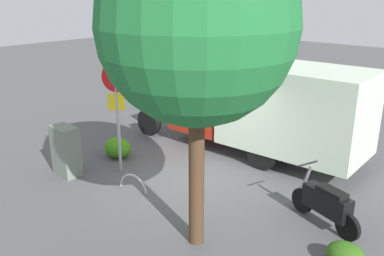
# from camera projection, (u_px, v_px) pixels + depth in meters

# --- Properties ---
(ground_plane) EXTENTS (60.00, 60.00, 0.00)m
(ground_plane) POSITION_uv_depth(u_px,v_px,m) (196.00, 179.00, 10.77)
(ground_plane) COLOR #4D4E4F
(box_truck_near) EXTENTS (7.30, 2.35, 2.75)m
(box_truck_near) POSITION_uv_depth(u_px,v_px,m) (264.00, 104.00, 11.96)
(box_truck_near) COLOR black
(box_truck_near) RESTS_ON ground
(motorcycle) EXTENTS (1.74, 0.80, 1.20)m
(motorcycle) POSITION_uv_depth(u_px,v_px,m) (326.00, 203.00, 8.49)
(motorcycle) COLOR black
(motorcycle) RESTS_ON ground
(stop_sign) EXTENTS (0.71, 0.33, 2.97)m
(stop_sign) POSITION_uv_depth(u_px,v_px,m) (117.00, 101.00, 10.65)
(stop_sign) COLOR #9E9EA3
(stop_sign) RESTS_ON ground
(street_tree) EXTENTS (3.41, 3.41, 5.85)m
(street_tree) POSITION_uv_depth(u_px,v_px,m) (197.00, 27.00, 6.80)
(street_tree) COLOR #47301E
(street_tree) RESTS_ON ground
(utility_cabinet) EXTENTS (0.80, 0.52, 1.34)m
(utility_cabinet) POSITION_uv_depth(u_px,v_px,m) (66.00, 151.00, 10.85)
(utility_cabinet) COLOR slate
(utility_cabinet) RESTS_ON ground
(bike_rack_hoop) EXTENTS (0.85, 0.18, 0.85)m
(bike_rack_hoop) POSITION_uv_depth(u_px,v_px,m) (133.00, 190.00, 10.20)
(bike_rack_hoop) COLOR #B7B7BC
(bike_rack_hoop) RESTS_ON ground
(shrub_near_sign) EXTENTS (0.69, 0.56, 0.47)m
(shrub_near_sign) POSITION_uv_depth(u_px,v_px,m) (346.00, 255.00, 7.30)
(shrub_near_sign) COLOR #2D5915
(shrub_near_sign) RESTS_ON ground
(shrub_mid_verge) EXTENTS (0.87, 0.71, 0.59)m
(shrub_mid_verge) POSITION_uv_depth(u_px,v_px,m) (118.00, 148.00, 12.10)
(shrub_mid_verge) COLOR #3E8717
(shrub_mid_verge) RESTS_ON ground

